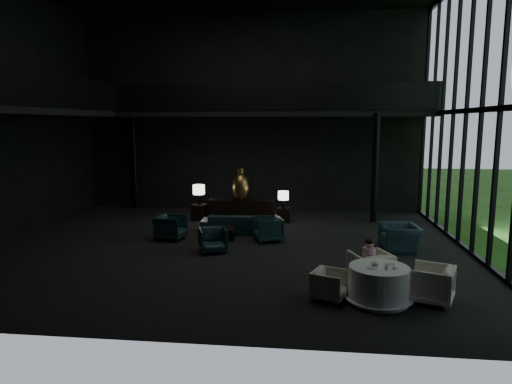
# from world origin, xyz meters

# --- Properties ---
(floor) EXTENTS (14.00, 12.00, 0.02)m
(floor) POSITION_xyz_m (0.00, 0.00, 0.00)
(floor) COLOR black
(floor) RESTS_ON ground
(wall_back) EXTENTS (14.00, 0.04, 8.00)m
(wall_back) POSITION_xyz_m (0.00, 6.00, 4.00)
(wall_back) COLOR black
(wall_back) RESTS_ON ground
(wall_front) EXTENTS (14.00, 0.04, 8.00)m
(wall_front) POSITION_xyz_m (0.00, -6.00, 4.00)
(wall_front) COLOR black
(wall_front) RESTS_ON ground
(curtain_wall) EXTENTS (0.20, 12.00, 8.00)m
(curtain_wall) POSITION_xyz_m (6.95, 0.00, 4.00)
(curtain_wall) COLOR black
(curtain_wall) RESTS_ON ground
(mezzanine_left) EXTENTS (2.00, 12.00, 0.25)m
(mezzanine_left) POSITION_xyz_m (-6.00, 0.00, 4.00)
(mezzanine_left) COLOR black
(mezzanine_left) RESTS_ON wall_left
(mezzanine_back) EXTENTS (12.00, 2.00, 0.25)m
(mezzanine_back) POSITION_xyz_m (1.00, 5.00, 4.00)
(mezzanine_back) COLOR black
(mezzanine_back) RESTS_ON wall_back
(railing_left) EXTENTS (0.06, 12.00, 1.00)m
(railing_left) POSITION_xyz_m (-5.00, 0.00, 4.60)
(railing_left) COLOR black
(railing_left) RESTS_ON mezzanine_left
(railing_back) EXTENTS (12.00, 0.06, 1.00)m
(railing_back) POSITION_xyz_m (1.00, 4.00, 4.60)
(railing_back) COLOR black
(railing_back) RESTS_ON mezzanine_back
(column_nw) EXTENTS (0.24, 0.24, 4.00)m
(column_nw) POSITION_xyz_m (-5.00, 5.70, 2.00)
(column_nw) COLOR black
(column_nw) RESTS_ON floor
(column_ne) EXTENTS (0.24, 0.24, 4.00)m
(column_ne) POSITION_xyz_m (4.80, 4.00, 2.00)
(column_ne) COLOR black
(column_ne) RESTS_ON floor
(console) EXTENTS (2.46, 0.56, 0.78)m
(console) POSITION_xyz_m (-0.12, 3.74, 0.39)
(console) COLOR black
(console) RESTS_ON floor
(bronze_urn) EXTENTS (0.64, 0.64, 1.20)m
(bronze_urn) POSITION_xyz_m (-0.12, 3.66, 1.29)
(bronze_urn) COLOR #986120
(bronze_urn) RESTS_ON console
(side_table_left) EXTENTS (0.54, 0.54, 0.59)m
(side_table_left) POSITION_xyz_m (-1.72, 3.69, 0.30)
(side_table_left) COLOR black
(side_table_left) RESTS_ON floor
(table_lamp_left) EXTENTS (0.44, 0.44, 0.74)m
(table_lamp_left) POSITION_xyz_m (-1.72, 3.66, 1.12)
(table_lamp_left) COLOR black
(table_lamp_left) RESTS_ON side_table_left
(side_table_right) EXTENTS (0.48, 0.48, 0.53)m
(side_table_right) POSITION_xyz_m (1.48, 3.64, 0.26)
(side_table_right) COLOR black
(side_table_right) RESTS_ON floor
(table_lamp_right) EXTENTS (0.39, 0.39, 0.65)m
(table_lamp_right) POSITION_xyz_m (1.48, 3.46, 0.99)
(table_lamp_right) COLOR black
(table_lamp_right) RESTS_ON side_table_right
(sofa) EXTENTS (2.40, 0.81, 0.92)m
(sofa) POSITION_xyz_m (-0.04, 1.74, 0.46)
(sofa) COLOR #183E4A
(sofa) RESTS_ON floor
(lounge_armchair_west) EXTENTS (0.95, 1.00, 0.93)m
(lounge_armchair_west) POSITION_xyz_m (-1.92, 0.67, 0.47)
(lounge_armchair_west) COLOR #234950
(lounge_armchair_west) RESTS_ON floor
(lounge_armchair_east) EXTENTS (1.06, 1.09, 0.90)m
(lounge_armchair_east) POSITION_xyz_m (1.14, 0.81, 0.45)
(lounge_armchair_east) COLOR #244D4F
(lounge_armchair_east) RESTS_ON floor
(lounge_armchair_south) EXTENTS (0.92, 0.89, 0.75)m
(lounge_armchair_south) POSITION_xyz_m (-0.31, -0.58, 0.37)
(lounge_armchair_south) COLOR #122730
(lounge_armchair_south) RESTS_ON floor
(window_armchair) EXTENTS (0.88, 1.27, 1.05)m
(window_armchair) POSITION_xyz_m (5.01, 0.21, 0.53)
(window_armchair) COLOR #1B3945
(window_armchair) RESTS_ON floor
(coffee_table) EXTENTS (0.94, 0.94, 0.36)m
(coffee_table) POSITION_xyz_m (-0.36, 0.91, 0.18)
(coffee_table) COLOR black
(coffee_table) RESTS_ON floor
(dining_table) EXTENTS (1.39, 1.39, 0.75)m
(dining_table) POSITION_xyz_m (3.82, -3.79, 0.33)
(dining_table) COLOR white
(dining_table) RESTS_ON floor
(dining_chair_north) EXTENTS (1.14, 1.11, 0.92)m
(dining_chair_north) POSITION_xyz_m (3.79, -2.78, 0.46)
(dining_chair_north) COLOR beige
(dining_chair_north) RESTS_ON floor
(dining_chair_east) EXTENTS (1.12, 1.15, 0.92)m
(dining_chair_east) POSITION_xyz_m (4.89, -3.69, 0.46)
(dining_chair_east) COLOR beige
(dining_chair_east) RESTS_ON floor
(dining_chair_west) EXTENTS (0.73, 0.75, 0.60)m
(dining_chair_west) POSITION_xyz_m (2.83, -3.76, 0.30)
(dining_chair_west) COLOR silver
(dining_chair_west) RESTS_ON floor
(child) EXTENTS (0.29, 0.29, 0.62)m
(child) POSITION_xyz_m (3.75, -2.78, 0.76)
(child) COLOR #CB8392
(child) RESTS_ON dining_chair_north
(plate_a) EXTENTS (0.24, 0.24, 0.01)m
(plate_a) POSITION_xyz_m (3.66, -3.92, 0.76)
(plate_a) COLOR white
(plate_a) RESTS_ON dining_table
(plate_b) EXTENTS (0.24, 0.24, 0.01)m
(plate_b) POSITION_xyz_m (4.06, -3.63, 0.76)
(plate_b) COLOR white
(plate_b) RESTS_ON dining_table
(saucer) EXTENTS (0.14, 0.14, 0.01)m
(saucer) POSITION_xyz_m (4.13, -3.91, 0.76)
(saucer) COLOR white
(saucer) RESTS_ON dining_table
(coffee_cup) EXTENTS (0.10, 0.10, 0.06)m
(coffee_cup) POSITION_xyz_m (4.09, -3.97, 0.79)
(coffee_cup) COLOR white
(coffee_cup) RESTS_ON saucer
(cereal_bowl) EXTENTS (0.17, 0.17, 0.08)m
(cereal_bowl) POSITION_xyz_m (3.75, -3.72, 0.79)
(cereal_bowl) COLOR white
(cereal_bowl) RESTS_ON dining_table
(cream_pot) EXTENTS (0.06, 0.06, 0.07)m
(cream_pot) POSITION_xyz_m (3.93, -3.97, 0.78)
(cream_pot) COLOR #99999E
(cream_pot) RESTS_ON dining_table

